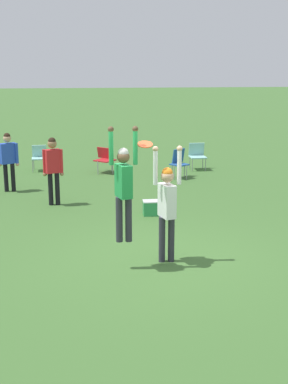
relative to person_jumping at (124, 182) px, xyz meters
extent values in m
plane|color=#3D662D|center=(0.68, 0.33, -1.59)|extent=(120.00, 120.00, 0.00)
cylinder|color=#2D2D38|center=(-0.08, 0.00, -0.67)|extent=(0.12, 0.12, 0.81)
cylinder|color=#2D2D38|center=(0.08, 0.00, -0.67)|extent=(0.12, 0.12, 0.81)
cube|color=green|center=(0.00, 0.00, 0.02)|extent=(0.30, 0.41, 0.58)
sphere|color=brown|center=(0.00, 0.00, 0.45)|extent=(0.22, 0.22, 0.22)
sphere|color=#B7B2AD|center=(0.00, 0.00, 0.51)|extent=(0.19, 0.19, 0.19)
cylinder|color=green|center=(-0.21, 0.00, 0.61)|extent=(0.08, 0.08, 0.61)
sphere|color=brown|center=(-0.21, 0.00, 0.92)|extent=(0.10, 0.10, 0.10)
cylinder|color=green|center=(0.21, 0.00, 0.61)|extent=(0.08, 0.08, 0.61)
sphere|color=brown|center=(0.21, 0.00, 0.92)|extent=(0.10, 0.10, 0.10)
cylinder|color=#2D2D38|center=(0.72, 0.26, -1.16)|extent=(0.12, 0.12, 0.86)
cylinder|color=#2D2D38|center=(0.89, 0.26, -1.16)|extent=(0.12, 0.12, 0.86)
cube|color=white|center=(0.80, 0.26, -0.42)|extent=(0.31, 0.43, 0.61)
sphere|color=tan|center=(0.80, 0.26, 0.03)|extent=(0.23, 0.23, 0.23)
sphere|color=orange|center=(0.80, 0.26, 0.09)|extent=(0.20, 0.20, 0.20)
cylinder|color=white|center=(0.59, 0.26, 0.20)|extent=(0.08, 0.08, 0.65)
sphere|color=tan|center=(0.59, 0.26, 0.53)|extent=(0.10, 0.10, 0.10)
cylinder|color=white|center=(1.02, 0.26, 0.20)|extent=(0.08, 0.08, 0.65)
sphere|color=tan|center=(1.02, 0.26, 0.53)|extent=(0.10, 0.10, 0.10)
cylinder|color=#E04C23|center=(0.38, 0.05, 0.65)|extent=(0.27, 0.26, 0.09)
cylinder|color=gray|center=(2.04, 7.04, -1.36)|extent=(0.02, 0.02, 0.46)
cylinder|color=gray|center=(2.43, 7.04, -1.36)|extent=(0.02, 0.02, 0.46)
cylinder|color=gray|center=(2.04, 7.44, -1.36)|extent=(0.02, 0.02, 0.46)
cylinder|color=gray|center=(2.43, 7.44, -1.36)|extent=(0.02, 0.02, 0.46)
cube|color=#235193|center=(2.23, 7.24, -1.15)|extent=(0.65, 0.65, 0.04)
cube|color=#235193|center=(2.23, 7.45, -0.91)|extent=(0.44, 0.36, 0.45)
cylinder|color=gray|center=(-0.30, 8.09, -1.38)|extent=(0.02, 0.02, 0.43)
cylinder|color=gray|center=(0.18, 8.09, -1.38)|extent=(0.02, 0.02, 0.43)
cylinder|color=gray|center=(-0.30, 8.56, -1.38)|extent=(0.02, 0.02, 0.43)
cylinder|color=gray|center=(0.18, 8.56, -1.38)|extent=(0.02, 0.02, 0.43)
cube|color=#B21E23|center=(-0.06, 8.33, -1.18)|extent=(0.79, 0.79, 0.04)
cube|color=#B21E23|center=(-0.06, 8.59, -0.98)|extent=(0.50, 0.43, 0.37)
cylinder|color=gray|center=(2.85, 8.25, -1.37)|extent=(0.02, 0.02, 0.45)
cylinder|color=gray|center=(3.30, 8.25, -1.37)|extent=(0.02, 0.02, 0.45)
cylinder|color=gray|center=(2.85, 8.70, -1.37)|extent=(0.02, 0.02, 0.45)
cylinder|color=gray|center=(3.30, 8.70, -1.37)|extent=(0.02, 0.02, 0.45)
cube|color=#8CC6C1|center=(3.07, 8.47, -1.16)|extent=(0.55, 0.55, 0.04)
cube|color=#8CC6C1|center=(3.07, 8.72, -0.92)|extent=(0.53, 0.13, 0.43)
cylinder|color=gray|center=(-2.44, 8.65, -1.37)|extent=(0.02, 0.02, 0.44)
cylinder|color=gray|center=(-2.04, 8.65, -1.37)|extent=(0.02, 0.02, 0.44)
cylinder|color=gray|center=(-2.44, 9.05, -1.37)|extent=(0.02, 0.02, 0.44)
cylinder|color=gray|center=(-2.04, 9.05, -1.37)|extent=(0.02, 0.02, 0.44)
cube|color=#8CC6C1|center=(-2.24, 8.85, -1.17)|extent=(0.51, 0.51, 0.04)
cube|color=#8CC6C1|center=(-2.24, 9.07, -0.95)|extent=(0.48, 0.14, 0.40)
cylinder|color=black|center=(-1.58, 4.47, -1.17)|extent=(0.12, 0.12, 0.85)
cylinder|color=black|center=(-1.41, 4.47, -1.17)|extent=(0.12, 0.12, 0.85)
cube|color=red|center=(-1.49, 4.47, -0.45)|extent=(0.43, 0.34, 0.60)
sphere|color=#9E704C|center=(-1.49, 4.47, 0.00)|extent=(0.23, 0.23, 0.23)
sphere|color=black|center=(-1.49, 4.47, 0.06)|extent=(0.19, 0.19, 0.19)
cylinder|color=red|center=(-1.71, 4.47, -0.46)|extent=(0.08, 0.08, 0.63)
sphere|color=#9E704C|center=(-1.71, 4.47, -0.78)|extent=(0.10, 0.10, 0.10)
cylinder|color=red|center=(-1.28, 4.47, -0.46)|extent=(0.08, 0.08, 0.63)
sphere|color=#9E704C|center=(-1.28, 4.47, -0.78)|extent=(0.10, 0.10, 0.10)
cylinder|color=black|center=(-2.93, 6.06, -1.19)|extent=(0.12, 0.12, 0.81)
cylinder|color=black|center=(-2.73, 6.06, -1.19)|extent=(0.12, 0.12, 0.81)
cube|color=blue|center=(-2.83, 6.06, -0.50)|extent=(0.48, 0.39, 0.57)
sphere|color=tan|center=(-2.83, 6.06, -0.08)|extent=(0.22, 0.22, 0.22)
sphere|color=black|center=(-2.83, 6.06, -0.02)|extent=(0.19, 0.19, 0.19)
sphere|color=tan|center=(-3.07, 6.06, -0.82)|extent=(0.10, 0.10, 0.10)
cylinder|color=blue|center=(-2.59, 6.06, -0.52)|extent=(0.08, 0.08, 0.60)
sphere|color=tan|center=(-2.59, 6.06, -0.82)|extent=(0.10, 0.10, 0.10)
cube|color=#2D8C4C|center=(0.90, 3.30, -1.43)|extent=(0.43, 0.29, 0.33)
cube|color=silver|center=(0.90, 3.30, -1.25)|extent=(0.44, 0.30, 0.02)
camera|label=1|loc=(-0.59, -8.99, 2.08)|focal=50.00mm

